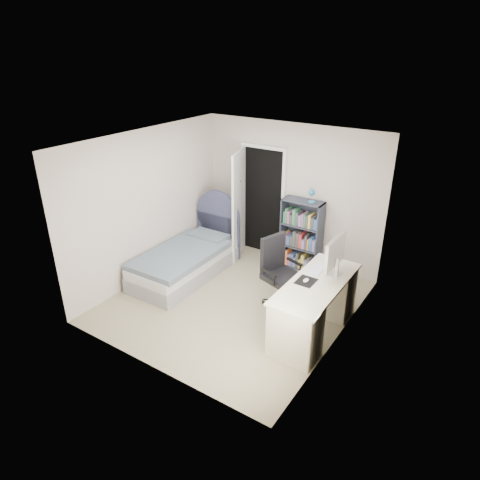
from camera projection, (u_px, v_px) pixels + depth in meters
The scene contains 8 objects.
room_shell at pixel (233, 228), 6.19m from camera, with size 3.50×3.70×2.60m.
door at pixel (247, 202), 7.80m from camera, with size 0.92×0.80×2.06m.
bed at pixel (188, 259), 7.41m from camera, with size 1.01×2.07×1.26m.
nightstand at pixel (213, 230), 8.39m from camera, with size 0.36×0.36×0.53m.
floor_lamp at pixel (238, 223), 8.03m from camera, with size 0.21×0.21×1.48m.
bookcase at pixel (301, 237), 7.49m from camera, with size 0.71×0.30×1.50m.
desk at pixel (315, 305), 5.82m from camera, with size 0.66×1.66×1.36m.
office_chair at pixel (278, 269), 6.40m from camera, with size 0.62×0.64×1.12m.
Camera 1 is at (3.21, -4.69, 3.70)m, focal length 32.00 mm.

